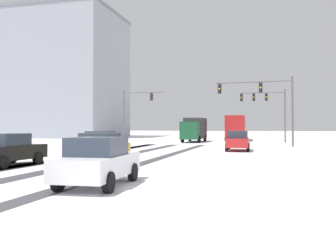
# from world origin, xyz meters

# --- Properties ---
(wheel_track_left_lane) EXTENTS (1.00, 35.63, 0.01)m
(wheel_track_left_lane) POSITION_xyz_m (-2.11, 16.20, 0.00)
(wheel_track_left_lane) COLOR #424247
(wheel_track_left_lane) RESTS_ON ground
(wheel_track_right_lane) EXTENTS (1.02, 35.63, 0.01)m
(wheel_track_right_lane) POSITION_xyz_m (-4.82, 16.20, 0.00)
(wheel_track_right_lane) COLOR #424247
(wheel_track_right_lane) RESTS_ON ground
(wheel_track_center) EXTENTS (0.77, 35.63, 0.01)m
(wheel_track_center) POSITION_xyz_m (0.84, 16.20, 0.00)
(wheel_track_center) COLOR #424247
(wheel_track_center) RESTS_ON ground
(wheel_track_oncoming) EXTENTS (1.09, 35.63, 0.01)m
(wheel_track_oncoming) POSITION_xyz_m (-4.54, 16.20, 0.00)
(wheel_track_oncoming) COLOR #424247
(wheel_track_oncoming) RESTS_ON ground
(traffic_signal_near_right) EXTENTS (7.04, 0.60, 6.50)m
(traffic_signal_near_right) POSITION_xyz_m (7.18, 30.51, 4.69)
(traffic_signal_near_right) COLOR #56565B
(traffic_signal_near_right) RESTS_ON ground
(traffic_signal_far_right) EXTENTS (5.55, 0.41, 6.50)m
(traffic_signal_far_right) POSITION_xyz_m (7.45, 42.39, 4.77)
(traffic_signal_far_right) COLOR #56565B
(traffic_signal_far_right) RESTS_ON ground
(traffic_signal_far_left) EXTENTS (5.17, 0.44, 6.50)m
(traffic_signal_far_left) POSITION_xyz_m (-8.27, 38.43, 4.37)
(traffic_signal_far_left) COLOR #56565B
(traffic_signal_far_left) RESTS_ON ground
(car_red_lead) EXTENTS (1.92, 4.14, 1.62)m
(car_red_lead) POSITION_xyz_m (5.07, 25.56, 0.82)
(car_red_lead) COLOR red
(car_red_lead) RESTS_ON ground
(car_silver_second) EXTENTS (1.96, 4.16, 1.62)m
(car_silver_second) POSITION_xyz_m (-4.60, 20.62, 0.82)
(car_silver_second) COLOR #B7BABF
(car_silver_second) RESTS_ON ground
(car_yellow_cab_third) EXTENTS (1.98, 4.17, 1.62)m
(car_yellow_cab_third) POSITION_xyz_m (-1.38, 13.48, 0.82)
(car_yellow_cab_third) COLOR yellow
(car_yellow_cab_third) RESTS_ON ground
(car_black_fourth) EXTENTS (2.00, 4.18, 1.62)m
(car_black_fourth) POSITION_xyz_m (-5.26, 10.98, 0.82)
(car_black_fourth) COLOR black
(car_black_fourth) RESTS_ON ground
(car_white_fifth) EXTENTS (2.01, 4.19, 1.62)m
(car_white_fifth) POSITION_xyz_m (1.75, 6.39, 0.82)
(car_white_fifth) COLOR silver
(car_white_fifth) RESTS_ON ground
(bus_oncoming) EXTENTS (2.97, 11.08, 3.38)m
(bus_oncoming) POSITION_xyz_m (3.33, 48.60, 1.99)
(bus_oncoming) COLOR #B21E1E
(bus_oncoming) RESTS_ON ground
(box_truck_delivery) EXTENTS (2.30, 7.40, 3.02)m
(box_truck_delivery) POSITION_xyz_m (-1.37, 41.47, 1.63)
(box_truck_delivery) COLOR #194C2D
(box_truck_delivery) RESTS_ON ground
(office_building_far_left_block) EXTENTS (28.13, 16.89, 22.28)m
(office_building_far_left_block) POSITION_xyz_m (-32.07, 55.76, 11.14)
(office_building_far_left_block) COLOR #9399A3
(office_building_far_left_block) RESTS_ON ground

